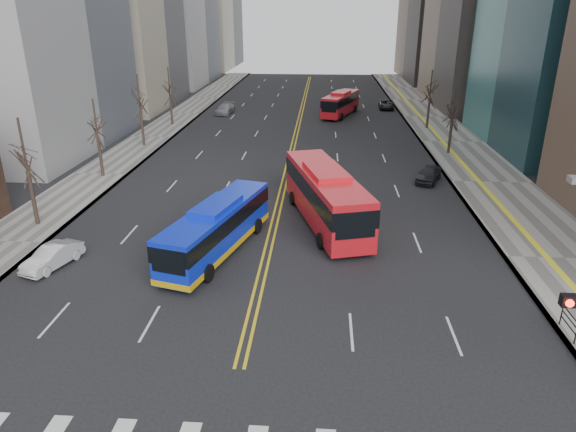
% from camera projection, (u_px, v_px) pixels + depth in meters
% --- Properties ---
extents(sidewalk_right, '(7.00, 130.00, 0.15)m').
position_uv_depth(sidewalk_right, '(452.00, 142.00, 56.83)').
color(sidewalk_right, slate).
rests_on(sidewalk_right, ground).
extents(sidewalk_left, '(5.00, 130.00, 0.15)m').
position_uv_depth(sidewalk_left, '(151.00, 137.00, 58.98)').
color(sidewalk_left, slate).
rests_on(sidewalk_left, ground).
extents(centerline, '(0.55, 100.00, 0.01)m').
position_uv_depth(centerline, '(299.00, 122.00, 67.22)').
color(centerline, gold).
rests_on(centerline, ground).
extents(street_trees, '(35.20, 47.20, 7.60)m').
position_uv_depth(street_trees, '(210.00, 113.00, 46.93)').
color(street_trees, '#2F221C').
rests_on(street_trees, ground).
extents(blue_bus, '(5.10, 11.04, 3.18)m').
position_uv_depth(blue_bus, '(217.00, 227.00, 30.46)').
color(blue_bus, '#0E29DB').
rests_on(blue_bus, ground).
extents(red_bus_near, '(6.14, 12.61, 3.87)m').
position_uv_depth(red_bus_near, '(326.00, 193.00, 34.62)').
color(red_bus_near, red).
rests_on(red_bus_near, ground).
extents(red_bus_far, '(5.59, 10.55, 3.30)m').
position_uv_depth(red_bus_far, '(341.00, 102.00, 70.93)').
color(red_bus_far, red).
rests_on(red_bus_far, ground).
extents(car_white, '(2.43, 4.03, 1.25)m').
position_uv_depth(car_white, '(52.00, 257.00, 29.10)').
color(car_white, silver).
rests_on(car_white, ground).
extents(car_dark_mid, '(3.01, 4.28, 1.35)m').
position_uv_depth(car_dark_mid, '(429.00, 174.00, 43.66)').
color(car_dark_mid, black).
rests_on(car_dark_mid, ground).
extents(car_silver, '(2.45, 4.97, 1.39)m').
position_uv_depth(car_silver, '(225.00, 109.00, 72.58)').
color(car_silver, gray).
rests_on(car_silver, ground).
extents(car_dark_far, '(2.31, 4.69, 1.28)m').
position_uv_depth(car_dark_far, '(386.00, 105.00, 76.15)').
color(car_dark_far, black).
rests_on(car_dark_far, ground).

